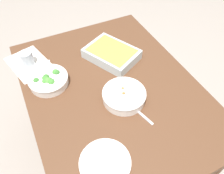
# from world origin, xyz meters

# --- Properties ---
(ground_plane) EXTENTS (6.00, 6.00, 0.00)m
(ground_plane) POSITION_xyz_m (0.00, 0.00, 0.00)
(ground_plane) COLOR #9E9389
(dining_table) EXTENTS (1.20, 0.90, 0.74)m
(dining_table) POSITION_xyz_m (0.00, 0.00, 0.65)
(dining_table) COLOR brown
(dining_table) RESTS_ON ground_plane
(placemat) EXTENTS (0.32, 0.27, 0.00)m
(placemat) POSITION_xyz_m (0.38, 0.37, 0.74)
(placemat) COLOR silver
(placemat) RESTS_ON dining_table
(stew_bowl) EXTENTS (0.23, 0.23, 0.06)m
(stew_bowl) POSITION_xyz_m (-0.10, -0.02, 0.77)
(stew_bowl) COLOR white
(stew_bowl) RESTS_ON dining_table
(broccoli_bowl) EXTENTS (0.22, 0.22, 0.07)m
(broccoli_bowl) POSITION_xyz_m (0.17, 0.30, 0.77)
(broccoli_bowl) COLOR white
(broccoli_bowl) RESTS_ON dining_table
(baking_dish) EXTENTS (0.37, 0.33, 0.06)m
(baking_dish) POSITION_xyz_m (0.22, -0.10, 0.77)
(baking_dish) COLOR silver
(baking_dish) RESTS_ON dining_table
(drink_cup) EXTENTS (0.07, 0.07, 0.08)m
(drink_cup) POSITION_xyz_m (0.38, 0.37, 0.78)
(drink_cup) COLOR #B2BCC6
(drink_cup) RESTS_ON dining_table
(side_plate) EXTENTS (0.22, 0.22, 0.01)m
(side_plate) POSITION_xyz_m (-0.37, 0.21, 0.75)
(side_plate) COLOR white
(side_plate) RESTS_ON dining_table
(spoon_by_stew) EXTENTS (0.17, 0.06, 0.01)m
(spoon_by_stew) POSITION_xyz_m (-0.19, -0.04, 0.74)
(spoon_by_stew) COLOR silver
(spoon_by_stew) RESTS_ON dining_table
(spoon_by_broccoli) EXTENTS (0.17, 0.06, 0.01)m
(spoon_by_broccoli) POSITION_xyz_m (0.25, 0.28, 0.74)
(spoon_by_broccoli) COLOR silver
(spoon_by_broccoli) RESTS_ON dining_table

